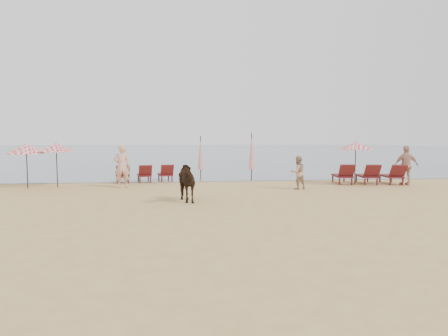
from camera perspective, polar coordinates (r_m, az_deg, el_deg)
The scene contains 13 objects.
ground at distance 9.81m, azimuth 3.22°, elevation -8.63°, with size 120.00×120.00×0.00m, color tan.
sea at distance 89.47m, azimuth -5.26°, elevation 2.91°, with size 160.00×140.00×0.06m, color #51606B.
lounger_cluster_left at distance 19.83m, azimuth -12.01°, elevation -0.87°, with size 3.11×2.18×0.63m.
lounger_cluster_right at distance 19.81m, azimuth 21.11°, elevation -0.94°, with size 3.38×2.31×0.69m.
umbrella_open_left_a at distance 18.87m, azimuth -24.20°, elevation 2.85°, with size 1.80×1.80×2.04m.
umbrella_open_left_b at distance 18.95m, azimuth -27.91°, elevation 2.67°, with size 1.65×1.68×2.10m.
umbrella_open_right at distance 19.32m, azimuth 19.43°, elevation 3.20°, with size 1.73×1.73×2.11m.
umbrella_closed_left at distance 20.13m, azimuth 4.23°, elevation 2.54°, with size 0.31×0.31×2.56m.
umbrella_closed_right at distance 20.39m, azimuth -3.59°, elevation 2.30°, with size 0.29×0.29×2.41m.
cow at distance 13.39m, azimuth -6.23°, elevation -2.14°, with size 0.75×1.65×1.39m, color black.
beachgoer_left at distance 17.73m, azimuth -15.28°, elevation 0.26°, with size 0.72×0.47×1.98m, color tan.
beachgoer_right_a at distance 16.96m, azimuth 11.18°, elevation -0.68°, with size 0.72×0.56×1.48m, color tan.
beachgoer_right_b at distance 20.07m, azimuth 26.02°, elevation 0.36°, with size 1.13×0.47×1.92m, color tan.
Camera 1 is at (-1.58, -9.43, 2.20)m, focal length 30.00 mm.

